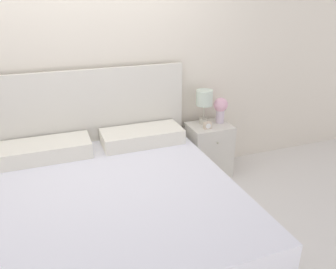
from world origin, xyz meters
The scene contains 7 objects.
ground_plane centered at (0.00, 0.00, 0.00)m, with size 12.00×12.00×0.00m, color silver.
wall_back centered at (0.00, 0.07, 1.30)m, with size 8.00×0.06×2.60m.
bed centered at (0.00, -0.92, 0.29)m, with size 1.91×2.01×1.25m.
nightstand centered at (1.22, -0.20, 0.30)m, with size 0.45×0.39×0.59m.
table_lamp centered at (1.18, -0.13, 0.86)m, with size 0.18×0.18×0.37m.
flower_vase centered at (1.37, -0.16, 0.76)m, with size 0.15×0.15×0.28m.
alarm_clock centered at (1.15, -0.28, 0.63)m, with size 0.08×0.05×0.07m.
Camera 1 is at (-0.35, -3.13, 1.87)m, focal length 35.00 mm.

